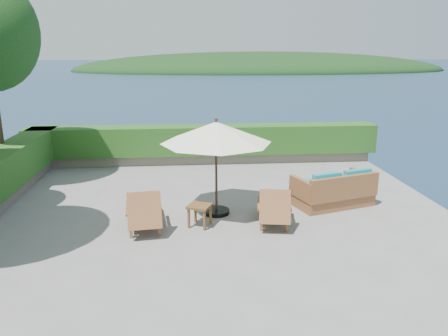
{
  "coord_description": "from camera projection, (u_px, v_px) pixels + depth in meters",
  "views": [
    {
      "loc": [
        -0.62,
        -9.71,
        3.98
      ],
      "look_at": [
        0.3,
        0.8,
        1.1
      ],
      "focal_mm": 35.0,
      "sensor_mm": 36.0,
      "label": 1
    }
  ],
  "objects": [
    {
      "name": "planter_wall_far",
      "position": [
        204.0,
        158.0,
        15.77
      ],
      "size": [
        12.0,
        0.6,
        0.36
      ],
      "primitive_type": "cube",
      "color": "slate",
      "rests_on": "ground"
    },
    {
      "name": "foundation",
      "position": [
        215.0,
        279.0,
        10.84
      ],
      "size": [
        12.0,
        12.0,
        3.0
      ],
      "primitive_type": "cube",
      "color": "#5F584C",
      "rests_on": "ocean"
    },
    {
      "name": "lounge_right",
      "position": [
        274.0,
        207.0,
        10.21
      ],
      "size": [
        0.95,
        1.76,
        0.97
      ],
      "rotation": [
        0.0,
        0.0,
        -0.16
      ],
      "color": "brown",
      "rests_on": "ground"
    },
    {
      "name": "ocean",
      "position": [
        215.0,
        330.0,
        11.22
      ],
      "size": [
        600.0,
        600.0,
        0.0
      ],
      "primitive_type": "plane",
      "color": "#173148",
      "rests_on": "ground"
    },
    {
      "name": "side_table",
      "position": [
        200.0,
        209.0,
        10.04
      ],
      "size": [
        0.65,
        0.65,
        0.53
      ],
      "rotation": [
        0.0,
        0.0,
        -0.43
      ],
      "color": "brown",
      "rests_on": "ground"
    },
    {
      "name": "patio_umbrella",
      "position": [
        216.0,
        133.0,
        10.4
      ],
      "size": [
        2.74,
        2.74,
        2.41
      ],
      "rotation": [
        0.0,
        0.0,
        0.02
      ],
      "color": "black",
      "rests_on": "ground"
    },
    {
      "name": "wicker_loveseat",
      "position": [
        334.0,
        191.0,
        11.38
      ],
      "size": [
        2.26,
        1.61,
        1.01
      ],
      "rotation": [
        0.0,
        0.0,
        0.31
      ],
      "color": "brown",
      "rests_on": "ground"
    },
    {
      "name": "ground",
      "position": [
        214.0,
        221.0,
        10.43
      ],
      "size": [
        12.0,
        12.0,
        0.0
      ],
      "primitive_type": "plane",
      "color": "gray",
      "rests_on": "ground"
    },
    {
      "name": "offshore_island",
      "position": [
        261.0,
        70.0,
        147.87
      ],
      "size": [
        126.0,
        57.6,
        12.6
      ],
      "primitive_type": "ellipsoid",
      "color": "black",
      "rests_on": "ocean"
    },
    {
      "name": "hedge_far",
      "position": [
        204.0,
        140.0,
        15.59
      ],
      "size": [
        12.4,
        0.9,
        1.0
      ],
      "primitive_type": "cube",
      "color": "#164012",
      "rests_on": "planter_wall_far"
    },
    {
      "name": "lounge_left",
      "position": [
        144.0,
        211.0,
        9.92
      ],
      "size": [
        0.92,
        1.84,
        1.02
      ],
      "rotation": [
        0.0,
        0.0,
        0.12
      ],
      "color": "brown",
      "rests_on": "ground"
    }
  ]
}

